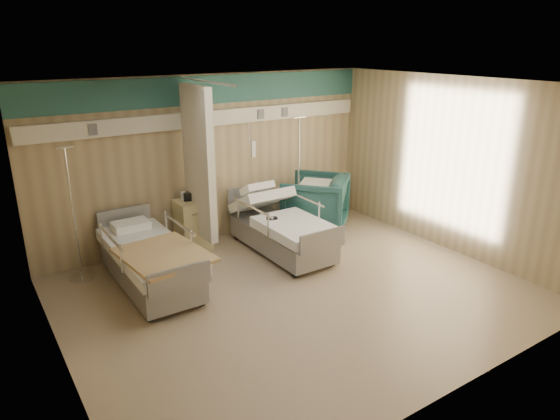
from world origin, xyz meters
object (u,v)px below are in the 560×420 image
at_px(bedside_cabinet, 193,225).
at_px(iv_stand_right, 298,207).
at_px(iv_stand_left, 79,253).
at_px(bed_right, 282,234).
at_px(bed_left, 151,266).
at_px(visitor_armchair, 315,203).

xyz_separation_m(bedside_cabinet, iv_stand_right, (1.99, -0.19, -0.00)).
bearing_deg(iv_stand_right, iv_stand_left, 178.46).
bearing_deg(bed_right, bedside_cabinet, 141.95).
height_order(bed_right, bed_left, same).
xyz_separation_m(bedside_cabinet, iv_stand_left, (-1.82, -0.09, -0.02)).
height_order(bed_right, visitor_armchair, visitor_armchair).
bearing_deg(iv_stand_right, bedside_cabinet, 174.55).
height_order(bed_left, bedside_cabinet, bedside_cabinet).
height_order(iv_stand_right, iv_stand_left, iv_stand_right).
bearing_deg(bed_left, visitor_armchair, 9.07).
xyz_separation_m(bed_right, bedside_cabinet, (-1.15, 0.90, 0.11)).
distance_m(bed_right, visitor_armchair, 1.22).
bearing_deg(bed_right, bed_left, 180.00).
bearing_deg(bed_left, iv_stand_left, 133.37).
relative_size(bedside_cabinet, iv_stand_right, 0.41).
distance_m(bed_left, visitor_armchair, 3.33).
relative_size(iv_stand_right, iv_stand_left, 1.06).
xyz_separation_m(bed_left, bedside_cabinet, (1.05, 0.90, 0.11)).
xyz_separation_m(bed_right, iv_stand_right, (0.84, 0.71, 0.11)).
height_order(bed_left, iv_stand_right, iv_stand_right).
relative_size(bed_right, iv_stand_left, 1.10).
bearing_deg(visitor_armchair, bed_left, -32.63).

